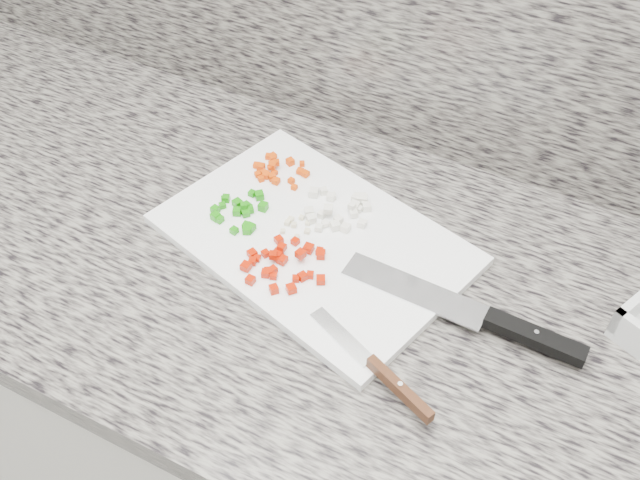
{
  "coord_description": "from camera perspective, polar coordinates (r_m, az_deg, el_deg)",
  "views": [
    {
      "loc": [
        0.23,
        0.87,
        1.62
      ],
      "look_at": [
        -0.07,
        1.46,
        0.93
      ],
      "focal_mm": 40.0,
      "sensor_mm": 36.0,
      "label": 1
    }
  ],
  "objects": [
    {
      "name": "chef_knife",
      "position": [
        0.9,
        13.56,
        -6.25
      ],
      "size": [
        0.31,
        0.05,
        0.02
      ],
      "rotation": [
        0.0,
        0.0,
        -0.04
      ],
      "color": "silver",
      "rests_on": "cutting_board"
    },
    {
      "name": "countertop",
      "position": [
        0.95,
        3.29,
        -4.19
      ],
      "size": [
        3.96,
        0.64,
        0.04
      ],
      "primitive_type": "cube",
      "color": "slate",
      "rests_on": "cabinet"
    },
    {
      "name": "carrot_pile",
      "position": [
        1.07,
        -3.57,
        5.65
      ],
      "size": [
        0.09,
        0.07,
        0.02
      ],
      "color": "#D13E04",
      "rests_on": "cutting_board"
    },
    {
      "name": "green_pepper_pile",
      "position": [
        1.01,
        -6.38,
        2.34
      ],
      "size": [
        0.08,
        0.09,
        0.02
      ],
      "color": "#18800B",
      "rests_on": "cutting_board"
    },
    {
      "name": "paring_knife",
      "position": [
        0.83,
        5.16,
        -10.68
      ],
      "size": [
        0.19,
        0.09,
        0.02
      ],
      "rotation": [
        0.0,
        0.0,
        -0.41
      ],
      "color": "silver",
      "rests_on": "cutting_board"
    },
    {
      "name": "onion_pile",
      "position": [
        1.01,
        1.63,
        2.55
      ],
      "size": [
        0.1,
        0.1,
        0.02
      ],
      "color": "white",
      "rests_on": "cutting_board"
    },
    {
      "name": "garlic_pile",
      "position": [
        0.98,
        -1.96,
        1.09
      ],
      "size": [
        0.04,
        0.05,
        0.01
      ],
      "color": "beige",
      "rests_on": "cutting_board"
    },
    {
      "name": "cabinet",
      "position": [
        1.33,
        2.45,
        -16.6
      ],
      "size": [
        3.92,
        0.62,
        0.86
      ],
      "primitive_type": "cube",
      "color": "silver",
      "rests_on": "ground"
    },
    {
      "name": "red_pepper_pile",
      "position": [
        0.93,
        -2.9,
        -1.86
      ],
      "size": [
        0.12,
        0.1,
        0.02
      ],
      "color": "#B11802",
      "rests_on": "cutting_board"
    },
    {
      "name": "cutting_board",
      "position": [
        0.98,
        -0.51,
        0.05
      ],
      "size": [
        0.47,
        0.37,
        0.01
      ],
      "primitive_type": "cube",
      "rotation": [
        0.0,
        0.0,
        -0.28
      ],
      "color": "white",
      "rests_on": "countertop"
    }
  ]
}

